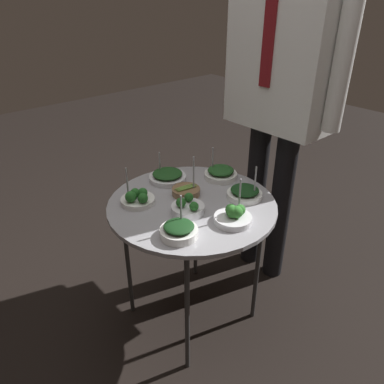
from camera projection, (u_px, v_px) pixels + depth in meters
name	position (u px, v px, depth m)	size (l,w,h in m)	color
ground_plane	(192.00, 312.00, 1.85)	(8.00, 8.00, 0.00)	black
serving_cart	(192.00, 211.00, 1.57)	(0.70, 0.70, 0.63)	#939399
bowl_broccoli_near_rim	(188.00, 207.00, 1.47)	(0.13, 0.13, 0.07)	silver
bowl_spinach_center	(167.00, 176.00, 1.71)	(0.17, 0.17, 0.13)	silver
bowl_spinach_back_left	(221.00, 173.00, 1.73)	(0.15, 0.15, 0.15)	white
bowl_asparagus_back_right	(186.00, 191.00, 1.60)	(0.12, 0.12, 0.17)	brown
bowl_broccoli_front_right	(234.00, 215.00, 1.41)	(0.14, 0.14, 0.17)	silver
bowl_broccoli_front_center	(137.00, 198.00, 1.53)	(0.14, 0.14, 0.16)	white
bowl_spinach_mid_right	(245.00, 193.00, 1.58)	(0.15, 0.15, 0.15)	white
bowl_spinach_mid_left	(179.00, 230.00, 1.33)	(0.14, 0.14, 0.15)	white
waiter_figure	(282.00, 75.00, 1.66)	(0.63, 0.23, 1.69)	black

